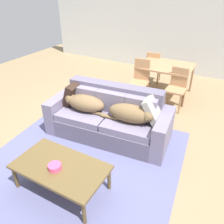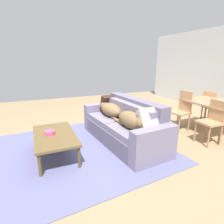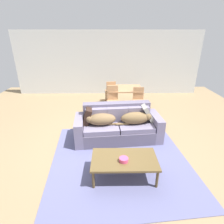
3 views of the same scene
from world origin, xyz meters
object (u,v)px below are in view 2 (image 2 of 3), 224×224
Objects in this scene: dog_on_right_cushion at (132,120)px; dining_table at (214,104)px; coffee_table at (55,136)px; dog_on_left_cushion at (111,109)px; throw_pillow_by_left_arm at (109,104)px; dining_chair_near_left at (182,109)px; throw_pillow_by_right_arm at (152,121)px; couch at (125,126)px; bowl_on_coffee_table at (50,133)px; dining_chair_far_left at (211,105)px; dining_chair_near_right at (212,120)px.

dog_on_right_cushion is 2.28m from dining_table.
dog_on_left_cushion is at bearing 111.18° from coffee_table.
throw_pillow_by_left_arm is 0.44× the size of dining_chair_near_left.
throw_pillow_by_right_arm reaches higher than dog_on_left_cushion.
bowl_on_coffee_table is (0.04, -1.50, 0.10)m from couch.
couch is 2.23m from dining_table.
couch reaches higher than throw_pillow_by_left_arm.
dining_chair_near_left reaches higher than dining_chair_far_left.
dog_on_right_cushion reaches higher than dog_on_left_cushion.
throw_pillow_by_right_arm is 1.80m from bowl_on_coffee_table.
throw_pillow_by_right_arm is 0.52× the size of dining_chair_near_right.
couch is 0.85m from throw_pillow_by_right_arm.
throw_pillow_by_right_arm is at bearing 101.72° from dining_chair_far_left.
coffee_table is 3.05m from dining_chair_near_left.
throw_pillow_by_left_arm is 0.48× the size of dining_chair_far_left.
dog_on_left_cushion is 1.45m from bowl_on_coffee_table.
dining_table is at bearing 46.83° from dining_chair_near_left.
dining_chair_far_left is (-0.07, 1.09, -0.03)m from dining_chair_near_left.
throw_pillow_by_right_arm is (1.55, 0.15, 0.02)m from throw_pillow_by_left_arm.
dining_chair_near_right reaches higher than bowl_on_coffee_table.
throw_pillow_by_left_arm is 2.25m from dining_chair_near_right.
couch reaches higher than dining_chair_far_left.
dining_table is at bearing 76.11° from couch.
throw_pillow_by_right_arm is 0.38× the size of dining_table.
bowl_on_coffee_table is at bearing -75.99° from dog_on_left_cushion.
dog_on_left_cushion reaches higher than dining_table.
throw_pillow_by_right_arm is at bearing -66.28° from dining_chair_near_left.
dog_on_right_cushion is 1.73m from dining_chair_near_right.
bowl_on_coffee_table is (-0.41, -1.41, -0.17)m from dog_on_right_cushion.
dining_chair_near_left is 1.09m from dining_chair_far_left.
dining_chair_far_left is at bearing 88.15° from couch.
couch is 1.82× the size of coffee_table.
dog_on_right_cushion is 0.73× the size of coffee_table.
throw_pillow_by_left_arm is 1.56m from throw_pillow_by_right_arm.
dining_chair_near_left is at bearing -179.93° from dining_chair_near_right.
throw_pillow_by_right_arm is at bearing 29.03° from dog_on_right_cushion.
couch is 1.81× the size of dining_table.
dining_chair_far_left is (-0.17, 2.71, 0.14)m from couch.
throw_pillow_by_left_arm reaches higher than dining_chair_far_left.
bowl_on_coffee_table is 3.70m from dining_table.
coffee_table is 3.12m from dining_chair_near_right.
couch reaches higher than dog_on_left_cushion.
bowl_on_coffee_table is at bearing -111.76° from dog_on_right_cushion.
coffee_table is at bearing -114.55° from throw_pillow_by_right_arm.
dog_on_right_cushion is 1.24m from throw_pillow_by_left_arm.
bowl_on_coffee_table is 0.19× the size of dining_chair_near_right.
coffee_table is 1.37× the size of dining_chair_near_right.
coffee_table is at bearing -74.20° from dog_on_left_cushion.
dog_on_left_cushion is at bearing 109.39° from bowl_on_coffee_table.
throw_pillow_by_right_arm is (0.31, 0.21, 0.06)m from dog_on_right_cushion.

